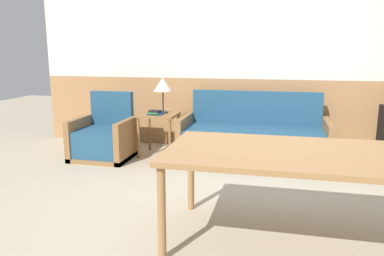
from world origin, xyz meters
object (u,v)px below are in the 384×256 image
(armchair, at_px, (104,139))
(table_lamp, at_px, (163,85))
(couch, at_px, (253,140))
(side_table, at_px, (159,121))
(dining_table, at_px, (304,160))

(armchair, height_order, table_lamp, table_lamp)
(couch, distance_m, side_table, 1.35)
(armchair, bearing_deg, dining_table, -47.80)
(armchair, bearing_deg, side_table, 13.09)
(table_lamp, bearing_deg, dining_table, -51.60)
(couch, bearing_deg, table_lamp, 177.98)
(armchair, xyz_separation_m, dining_table, (2.55, -1.88, 0.41))
(couch, xyz_separation_m, dining_table, (0.52, -2.24, 0.41))
(armchair, xyz_separation_m, table_lamp, (0.74, 0.41, 0.73))
(couch, relative_size, armchair, 2.20)
(couch, height_order, table_lamp, table_lamp)
(armchair, relative_size, dining_table, 0.44)
(couch, bearing_deg, armchair, -169.86)
(table_lamp, relative_size, dining_table, 0.25)
(couch, xyz_separation_m, table_lamp, (-1.30, 0.05, 0.72))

